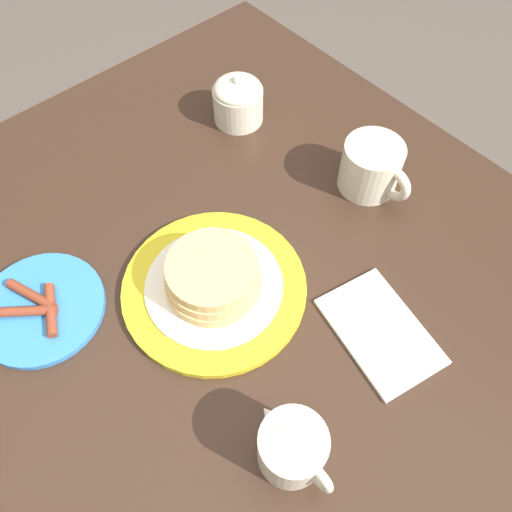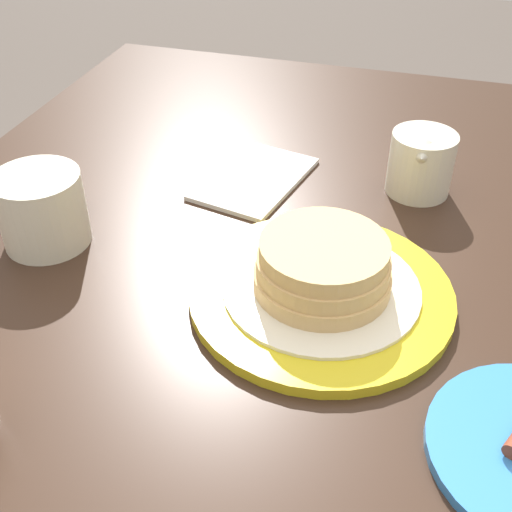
{
  "view_description": "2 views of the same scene",
  "coord_description": "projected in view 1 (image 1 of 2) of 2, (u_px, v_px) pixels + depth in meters",
  "views": [
    {
      "loc": [
        0.25,
        -0.19,
        1.4
      ],
      "look_at": [
        -0.04,
        0.06,
        0.8
      ],
      "focal_mm": 35.0,
      "sensor_mm": 36.0,
      "label": 1
    },
    {
      "loc": [
        -0.54,
        -0.09,
        1.19
      ],
      "look_at": [
        -0.04,
        0.06,
        0.8
      ],
      "focal_mm": 45.0,
      "sensor_mm": 36.0,
      "label": 2
    }
  ],
  "objects": [
    {
      "name": "ground_plane",
      "position": [
        249.0,
        435.0,
        1.35
      ],
      "size": [
        8.0,
        8.0,
        0.0
      ],
      "primitive_type": "plane",
      "color": "#51473F"
    },
    {
      "name": "dining_table",
      "position": [
        244.0,
        344.0,
        0.81
      ],
      "size": [
        1.15,
        1.01,
        0.77
      ],
      "color": "#332116",
      "rests_on": "ground_plane"
    },
    {
      "name": "pancake_plate",
      "position": [
        214.0,
        282.0,
        0.7
      ],
      "size": [
        0.26,
        0.26,
        0.07
      ],
      "color": "gold",
      "rests_on": "dining_table"
    },
    {
      "name": "side_plate_bacon",
      "position": [
        40.0,
        308.0,
        0.7
      ],
      "size": [
        0.18,
        0.18,
        0.02
      ],
      "color": "#337AC6",
      "rests_on": "dining_table"
    },
    {
      "name": "coffee_mug",
      "position": [
        372.0,
        167.0,
        0.79
      ],
      "size": [
        0.13,
        0.1,
        0.08
      ],
      "color": "beige",
      "rests_on": "dining_table"
    },
    {
      "name": "creamer_pitcher",
      "position": [
        292.0,
        447.0,
        0.56
      ],
      "size": [
        0.12,
        0.08,
        0.09
      ],
      "color": "beige",
      "rests_on": "dining_table"
    },
    {
      "name": "sugar_bowl",
      "position": [
        238.0,
        100.0,
        0.88
      ],
      "size": [
        0.09,
        0.09,
        0.09
      ],
      "color": "beige",
      "rests_on": "dining_table"
    },
    {
      "name": "napkin",
      "position": [
        380.0,
        331.0,
        0.68
      ],
      "size": [
        0.19,
        0.14,
        0.01
      ],
      "color": "silver",
      "rests_on": "dining_table"
    }
  ]
}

